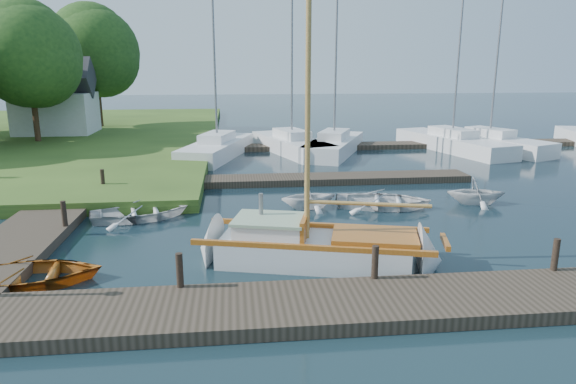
{
  "coord_description": "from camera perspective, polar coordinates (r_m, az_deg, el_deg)",
  "views": [
    {
      "loc": [
        -1.75,
        -15.95,
        5.17
      ],
      "look_at": [
        0.0,
        0.0,
        1.2
      ],
      "focal_mm": 32.0,
      "sensor_mm": 36.0,
      "label": 1
    }
  ],
  "objects": [
    {
      "name": "sailboat",
      "position": [
        13.9,
        3.59,
        -6.45
      ],
      "size": [
        7.41,
        3.72,
        9.83
      ],
      "rotation": [
        0.0,
        0.0,
        -0.26
      ],
      "color": "silver",
      "rests_on": "ground"
    },
    {
      "name": "marina_boat_5",
      "position": [
        34.35,
        21.47,
        5.24
      ],
      "size": [
        5.25,
        8.25,
        11.18
      ],
      "rotation": [
        0.0,
        0.0,
        1.98
      ],
      "color": "silver",
      "rests_on": "ground"
    },
    {
      "name": "mooring_post_5",
      "position": [
        22.06,
        -19.9,
        1.36
      ],
      "size": [
        0.16,
        0.16,
        0.8
      ],
      "primitive_type": "cylinder",
      "color": "black",
      "rests_on": "left_dock"
    },
    {
      "name": "tree_3",
      "position": [
        36.14,
        -26.87,
        13.47
      ],
      "size": [
        6.41,
        6.38,
        8.74
      ],
      "color": "#332114",
      "rests_on": "shore"
    },
    {
      "name": "mooring_post_4",
      "position": [
        17.38,
        -23.62,
        -2.21
      ],
      "size": [
        0.16,
        0.16,
        0.8
      ],
      "primitive_type": "cylinder",
      "color": "black",
      "rests_on": "left_dock"
    },
    {
      "name": "tender_a",
      "position": [
        18.43,
        -16.14,
        -1.86
      ],
      "size": [
        3.78,
        3.09,
        0.68
      ],
      "primitive_type": "imported",
      "rotation": [
        0.0,
        0.0,
        1.82
      ],
      "color": "silver",
      "rests_on": "ground"
    },
    {
      "name": "mooring_post_2",
      "position": [
        12.27,
        9.65,
        -7.68
      ],
      "size": [
        0.16,
        0.16,
        0.8
      ],
      "primitive_type": "cylinder",
      "color": "black",
      "rests_on": "near_dock"
    },
    {
      "name": "marina_boat_0",
      "position": [
        30.06,
        -7.86,
        4.96
      ],
      "size": [
        4.46,
        8.3,
        10.4
      ],
      "rotation": [
        0.0,
        0.0,
        1.27
      ],
      "color": "silver",
      "rests_on": "ground"
    },
    {
      "name": "left_dock",
      "position": [
        19.66,
        -24.58,
        -2.19
      ],
      "size": [
        2.2,
        18.0,
        0.3
      ],
      "primitive_type": "cube",
      "color": "#31291E",
      "rests_on": "ground"
    },
    {
      "name": "near_dock",
      "position": [
        11.28,
        3.41,
        -12.55
      ],
      "size": [
        18.0,
        2.2,
        0.3
      ],
      "primitive_type": "cube",
      "color": "#31291E",
      "rests_on": "ground"
    },
    {
      "name": "mooring_post_3",
      "position": [
        14.14,
        27.58,
        -6.17
      ],
      "size": [
        0.16,
        0.16,
        0.8
      ],
      "primitive_type": "cylinder",
      "color": "black",
      "rests_on": "near_dock"
    },
    {
      "name": "pontoon",
      "position": [
        34.41,
        13.83,
        5.1
      ],
      "size": [
        30.0,
        1.6,
        0.3
      ],
      "primitive_type": "cube",
      "color": "#31291E",
      "rests_on": "ground"
    },
    {
      "name": "ground",
      "position": [
        16.86,
        0.0,
        -3.96
      ],
      "size": [
        160.0,
        160.0,
        0.0
      ],
      "primitive_type": "plane",
      "color": "black",
      "rests_on": "ground"
    },
    {
      "name": "tree_7",
      "position": [
        43.24,
        -20.65,
        14.41
      ],
      "size": [
        6.83,
        6.83,
        9.38
      ],
      "color": "#332114",
      "rests_on": "shore"
    },
    {
      "name": "marina_boat_4",
      "position": [
        33.66,
        17.77,
        5.37
      ],
      "size": [
        4.47,
        9.46,
        11.06
      ],
      "rotation": [
        0.0,
        0.0,
        1.83
      ],
      "color": "silver",
      "rests_on": "ground"
    },
    {
      "name": "tender_c",
      "position": [
        19.42,
        10.54,
        -0.67
      ],
      "size": [
        4.02,
        3.29,
        0.73
      ],
      "primitive_type": "imported",
      "rotation": [
        0.0,
        0.0,
        1.32
      ],
      "color": "silver",
      "rests_on": "ground"
    },
    {
      "name": "dinghy",
      "position": [
        14.01,
        -27.02,
        -7.79
      ],
      "size": [
        3.69,
        2.83,
        0.71
      ],
      "primitive_type": "imported",
      "rotation": [
        0.0,
        0.0,
        1.68
      ],
      "color": "#914512",
      "rests_on": "ground"
    },
    {
      "name": "tender_d",
      "position": [
        20.86,
        20.19,
        0.27
      ],
      "size": [
        2.44,
        2.21,
        1.13
      ],
      "primitive_type": "imported",
      "rotation": [
        0.0,
        0.0,
        1.39
      ],
      "color": "silver",
      "rests_on": "ground"
    },
    {
      "name": "marina_boat_2",
      "position": [
        30.97,
        5.14,
        5.3
      ],
      "size": [
        5.13,
        7.97,
        10.81
      ],
      "rotation": [
        0.0,
        0.0,
        1.16
      ],
      "color": "silver",
      "rests_on": "ground"
    },
    {
      "name": "marina_boat_1",
      "position": [
        31.23,
        0.42,
        5.41
      ],
      "size": [
        4.49,
        8.18,
        9.73
      ],
      "rotation": [
        0.0,
        0.0,
        1.88
      ],
      "color": "silver",
      "rests_on": "ground"
    },
    {
      "name": "far_dock",
      "position": [
        23.31,
        3.14,
        1.44
      ],
      "size": [
        14.0,
        1.6,
        0.3
      ],
      "primitive_type": "cube",
      "color": "#31291E",
      "rests_on": "ground"
    },
    {
      "name": "house_c",
      "position": [
        39.96,
        -24.42,
        8.96
      ],
      "size": [
        5.25,
        4.0,
        5.28
      ],
      "color": "beige",
      "rests_on": "shore"
    },
    {
      "name": "mooring_post_1",
      "position": [
        11.89,
        -11.95,
        -8.5
      ],
      "size": [
        0.16,
        0.16,
        0.8
      ],
      "primitive_type": "cylinder",
      "color": "black",
      "rests_on": "near_dock"
    },
    {
      "name": "tender_b",
      "position": [
        18.98,
        2.33,
        -0.2
      ],
      "size": [
        2.41,
        2.18,
        1.11
      ],
      "primitive_type": "imported",
      "rotation": [
        0.0,
        0.0,
        1.77
      ],
      "color": "silver",
      "rests_on": "ground"
    }
  ]
}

